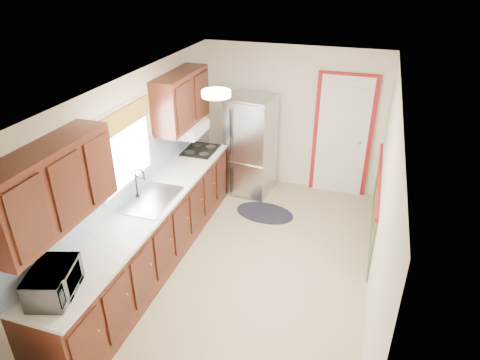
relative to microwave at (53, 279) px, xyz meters
The scene contains 8 objects.
room_shell 2.29m from the microwave, 58.37° to the left, with size 3.20×5.20×2.52m.
kitchen_run 1.68m from the microwave, 91.22° to the left, with size 0.63×4.00×2.20m.
back_wall_trim 4.71m from the microwave, 62.20° to the left, with size 1.12×2.30×2.08m.
ceiling_fixture 2.33m from the microwave, 62.76° to the left, with size 0.30×0.30×0.06m, color #FFD88C.
microwave is the anchor object (origin of this frame).
refrigerator 4.06m from the microwave, 81.11° to the left, with size 0.76×0.74×1.66m.
rug 3.66m from the microwave, 72.32° to the left, with size 0.93×0.60×0.01m, color black.
cooktop 3.33m from the microwave, 89.83° to the left, with size 0.47×0.57×0.02m, color black.
Camera 1 is at (1.24, -4.20, 3.61)m, focal length 32.00 mm.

